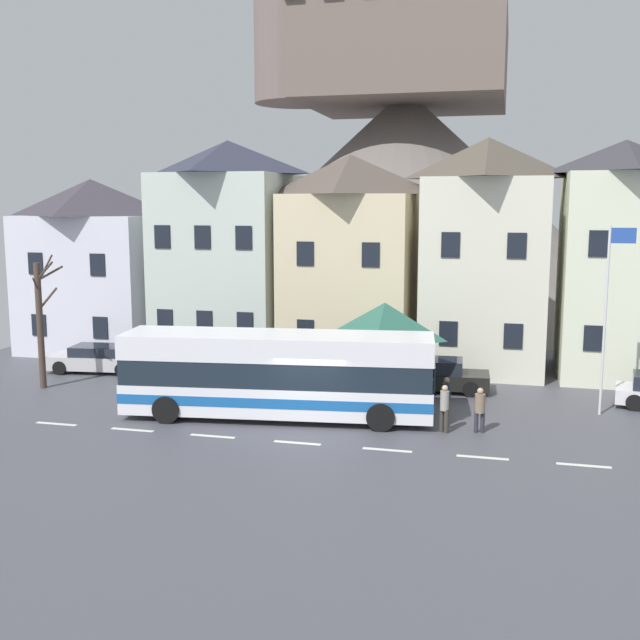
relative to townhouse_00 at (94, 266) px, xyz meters
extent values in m
cube|color=#494A52|center=(14.73, -11.55, -4.57)|extent=(40.00, 60.00, 0.06)
cube|color=silver|center=(5.73, -12.69, -4.54)|extent=(1.60, 0.20, 0.01)
cube|color=silver|center=(8.73, -12.69, -4.54)|extent=(1.60, 0.20, 0.01)
cube|color=silver|center=(11.73, -12.69, -4.54)|extent=(1.60, 0.20, 0.01)
cube|color=silver|center=(14.73, -12.69, -4.54)|extent=(1.60, 0.20, 0.01)
cube|color=silver|center=(17.73, -12.69, -4.54)|extent=(1.60, 0.20, 0.01)
cube|color=silver|center=(20.73, -12.69, -4.54)|extent=(1.60, 0.20, 0.01)
cube|color=silver|center=(23.73, -12.69, -4.54)|extent=(1.60, 0.20, 0.01)
cube|color=silver|center=(0.00, 0.00, -0.94)|extent=(6.92, 5.11, 7.20)
pyramid|color=#39343E|center=(0.00, 0.00, 3.60)|extent=(6.92, 5.11, 1.88)
cube|color=black|center=(-1.73, -2.58, -2.82)|extent=(0.80, 0.06, 1.10)
cube|color=black|center=(1.73, -2.58, -2.82)|extent=(0.80, 0.06, 1.10)
cube|color=black|center=(-1.73, -2.58, 0.31)|extent=(0.80, 0.06, 1.10)
cube|color=black|center=(1.73, -2.58, 0.31)|extent=(0.80, 0.06, 1.10)
cube|color=silver|center=(7.29, 0.92, 0.10)|extent=(6.15, 6.96, 9.29)
pyramid|color=#2F3142|center=(7.29, 0.92, 5.59)|extent=(6.15, 6.96, 1.69)
cube|color=black|center=(5.24, -2.58, -2.32)|extent=(0.80, 0.06, 1.10)
cube|color=black|center=(7.29, -2.58, -2.32)|extent=(0.80, 0.06, 1.10)
cube|color=black|center=(9.33, -2.58, -2.32)|extent=(0.80, 0.06, 1.10)
cube|color=black|center=(5.24, -2.58, 1.72)|extent=(0.80, 0.06, 1.10)
cube|color=black|center=(7.29, -2.58, 1.72)|extent=(0.80, 0.06, 1.10)
cube|color=black|center=(9.33, -2.58, 1.72)|extent=(0.80, 0.06, 1.10)
cube|color=beige|center=(13.80, 0.18, -0.41)|extent=(6.05, 5.47, 8.26)
pyramid|color=brown|center=(13.80, 0.18, 4.66)|extent=(6.05, 5.47, 1.87)
cube|color=black|center=(12.29, -2.58, -2.56)|extent=(0.80, 0.06, 1.10)
cube|color=black|center=(15.31, -2.58, -2.56)|extent=(0.80, 0.06, 1.10)
cube|color=black|center=(12.29, -2.58, 1.03)|extent=(0.80, 0.06, 1.10)
cube|color=black|center=(15.31, -2.58, 1.03)|extent=(0.80, 0.06, 1.10)
cube|color=silver|center=(20.22, 0.61, -0.05)|extent=(5.57, 6.33, 8.99)
pyramid|color=#52493E|center=(20.22, 0.61, 5.38)|extent=(5.57, 6.33, 1.86)
cube|color=black|center=(18.82, -2.58, -2.39)|extent=(0.80, 0.06, 1.10)
cube|color=black|center=(21.61, -2.58, -2.39)|extent=(0.80, 0.06, 1.10)
cube|color=black|center=(18.82, -2.58, 1.52)|extent=(0.80, 0.06, 1.10)
cube|color=black|center=(21.61, -2.58, 1.52)|extent=(0.80, 0.06, 1.10)
cube|color=silver|center=(26.15, 0.44, 0.05)|extent=(5.02, 5.98, 9.18)
pyramid|color=#37363C|center=(26.15, 0.44, 5.35)|extent=(5.02, 5.98, 1.43)
cube|color=black|center=(24.90, -2.58, -2.34)|extent=(0.80, 0.06, 1.10)
cube|color=black|center=(24.90, -2.58, 1.65)|extent=(0.80, 0.06, 1.10)
cone|color=slate|center=(13.65, 20.21, 3.46)|extent=(35.07, 35.07, 15.99)
cube|color=#705F56|center=(13.65, 20.21, 13.23)|extent=(13.97, 13.97, 6.11)
cylinder|color=#6F5F5B|center=(6.67, 16.72, 14.89)|extent=(6.22, 6.22, 9.44)
cube|color=white|center=(13.21, -9.96, -3.74)|extent=(11.55, 3.87, 1.10)
cube|color=#1959A5|center=(13.21, -9.96, -3.69)|extent=(11.57, 3.89, 0.36)
cube|color=#19232D|center=(13.21, -9.96, -2.73)|extent=(11.45, 3.82, 0.92)
cube|color=white|center=(13.21, -9.96, -1.83)|extent=(11.55, 3.87, 0.87)
cube|color=#19232D|center=(18.86, -9.29, -2.73)|extent=(0.31, 2.13, 0.89)
cylinder|color=black|center=(16.89, -8.29, -4.04)|extent=(1.03, 0.40, 1.00)
cylinder|color=black|center=(17.18, -10.72, -4.04)|extent=(1.03, 0.40, 1.00)
cylinder|color=black|center=(9.24, -9.20, -4.04)|extent=(1.03, 0.40, 1.00)
cylinder|color=black|center=(9.53, -11.63, -4.04)|extent=(1.03, 0.40, 1.00)
cylinder|color=#473D33|center=(14.87, -4.31, -3.34)|extent=(0.14, 0.14, 2.40)
cylinder|color=#473D33|center=(18.17, -4.31, -3.34)|extent=(0.14, 0.14, 2.40)
cylinder|color=#473D33|center=(14.87, -7.61, -3.34)|extent=(0.14, 0.14, 2.40)
cylinder|color=#473D33|center=(18.17, -7.61, -3.34)|extent=(0.14, 0.14, 2.40)
pyramid|color=#2B6251|center=(16.52, -5.96, -1.40)|extent=(3.60, 3.60, 1.48)
cube|color=silver|center=(2.75, -4.65, -4.05)|extent=(4.72, 2.30, 0.62)
cube|color=#1E232D|center=(2.98, -4.62, -3.52)|extent=(2.89, 1.87, 0.45)
cylinder|color=black|center=(1.36, -5.67, -4.22)|extent=(0.66, 0.27, 0.64)
cylinder|color=black|center=(1.16, -3.98, -4.22)|extent=(0.66, 0.27, 0.64)
cylinder|color=black|center=(4.34, -5.32, -4.22)|extent=(0.66, 0.27, 0.64)
cylinder|color=black|center=(4.14, -3.63, -4.22)|extent=(0.66, 0.27, 0.64)
cylinder|color=black|center=(26.38, -4.15, -4.22)|extent=(0.66, 0.28, 0.64)
cylinder|color=black|center=(26.16, -5.80, -4.22)|extent=(0.66, 0.28, 0.64)
cube|color=black|center=(18.47, -4.45, -4.05)|extent=(4.54, 1.98, 0.63)
cube|color=#1E232D|center=(18.25, -4.46, -3.46)|extent=(2.75, 1.67, 0.55)
cylinder|color=black|center=(19.89, -3.54, -4.22)|extent=(0.65, 0.24, 0.64)
cylinder|color=black|center=(19.99, -5.19, -4.22)|extent=(0.65, 0.24, 0.64)
cylinder|color=black|center=(16.96, -3.71, -4.22)|extent=(0.65, 0.24, 0.64)
cylinder|color=black|center=(17.05, -5.36, -4.22)|extent=(0.65, 0.24, 0.64)
cube|color=black|center=(8.46, -4.35, -4.01)|extent=(4.50, 2.13, 0.69)
cube|color=#1E232D|center=(8.24, -4.33, -3.44)|extent=(2.73, 1.80, 0.45)
cylinder|color=black|center=(9.96, -3.54, -4.22)|extent=(0.65, 0.24, 0.64)
cylinder|color=black|center=(9.85, -5.33, -4.22)|extent=(0.65, 0.24, 0.64)
cylinder|color=black|center=(7.07, -3.36, -4.22)|extent=(0.65, 0.24, 0.64)
cylinder|color=black|center=(6.96, -5.15, -4.22)|extent=(0.65, 0.24, 0.64)
cylinder|color=#38332D|center=(19.25, -10.27, -4.12)|extent=(0.17, 0.17, 0.83)
cylinder|color=#38332D|center=(19.42, -10.39, -4.12)|extent=(0.17, 0.17, 0.83)
cylinder|color=gray|center=(19.34, -10.33, -3.41)|extent=(0.30, 0.30, 0.69)
sphere|color=#D1AD89|center=(19.34, -10.33, -2.97)|extent=(0.20, 0.20, 0.20)
cylinder|color=#2D2D38|center=(20.63, -10.03, -4.16)|extent=(0.15, 0.15, 0.76)
cylinder|color=#2D2D38|center=(20.42, -10.08, -4.16)|extent=(0.15, 0.15, 0.76)
cylinder|color=#7F6B56|center=(20.52, -10.06, -3.50)|extent=(0.36, 0.36, 0.66)
sphere|color=tan|center=(20.52, -10.06, -3.06)|extent=(0.21, 0.21, 0.21)
cylinder|color=#38332D|center=(19.20, -8.39, -4.19)|extent=(0.13, 0.13, 0.71)
cylinder|color=#38332D|center=(19.28, -8.20, -4.19)|extent=(0.13, 0.13, 0.71)
cylinder|color=#232B38|center=(19.24, -8.30, -3.58)|extent=(0.33, 0.33, 0.61)
sphere|color=#9E7A60|center=(19.24, -8.30, -3.17)|extent=(0.22, 0.22, 0.22)
cube|color=#473828|center=(14.36, -3.78, -4.09)|extent=(1.60, 0.45, 0.08)
cube|color=#473828|center=(14.36, -3.55, -3.87)|extent=(1.60, 0.06, 0.40)
cube|color=#2D2D33|center=(13.64, -3.78, -4.31)|extent=(0.08, 0.36, 0.45)
cube|color=#2D2D33|center=(15.08, -3.78, -4.31)|extent=(0.08, 0.36, 0.45)
cylinder|color=silver|center=(24.82, -6.66, -1.02)|extent=(0.10, 0.10, 7.04)
cube|color=#264CA5|center=(25.27, -6.66, 2.15)|extent=(0.90, 0.03, 0.56)
cylinder|color=#47382D|center=(2.11, -8.07, -1.85)|extent=(0.27, 0.27, 5.37)
cylinder|color=#47382D|center=(2.53, -8.13, 0.51)|extent=(0.91, 0.24, 0.82)
cylinder|color=#47382D|center=(2.24, -8.40, -0.01)|extent=(0.36, 0.75, 0.61)
cylinder|color=#47382D|center=(2.67, -8.00, 0.39)|extent=(1.18, 0.23, 0.68)
cylinder|color=#47382D|center=(2.08, -7.36, -0.77)|extent=(0.15, 1.46, 0.83)
cylinder|color=#47382D|center=(2.50, -8.09, 0.58)|extent=(0.85, 0.12, 1.24)
camera|label=1|loc=(21.30, -35.89, 3.32)|focal=42.50mm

